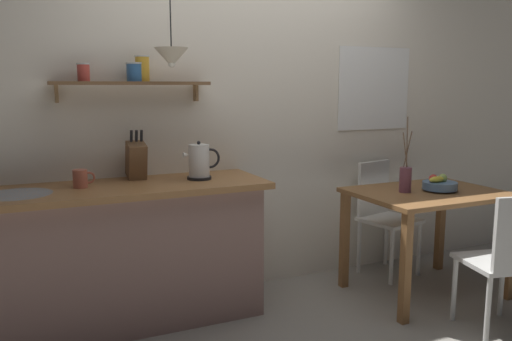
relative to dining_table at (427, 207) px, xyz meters
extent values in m
plane|color=gray|center=(-1.11, 0.08, -0.65)|extent=(14.00, 14.00, 0.00)
cube|color=silver|center=(-0.91, 0.73, 0.70)|extent=(6.80, 0.10, 2.70)
cube|color=white|center=(0.00, 0.67, 0.84)|extent=(0.68, 0.01, 0.66)
cube|color=silver|center=(0.00, 0.67, 0.84)|extent=(0.62, 0.01, 0.60)
cube|color=gray|center=(-2.11, 0.40, -0.22)|extent=(1.74, 0.52, 0.87)
cube|color=#9E6B3D|center=(-2.11, 0.38, 0.24)|extent=(1.83, 0.63, 0.04)
cylinder|color=#B7BABF|center=(-2.68, 0.36, 0.25)|extent=(0.38, 0.38, 0.01)
cube|color=brown|center=(-1.98, 0.57, 0.88)|extent=(1.00, 0.18, 0.02)
cube|color=#99754C|center=(-2.43, 0.65, 0.82)|extent=(0.02, 0.06, 0.12)
cube|color=#99754C|center=(-1.52, 0.65, 0.82)|extent=(0.02, 0.06, 0.12)
cylinder|color=#BC4238|center=(-2.27, 0.57, 0.94)|extent=(0.07, 0.07, 0.10)
cylinder|color=silver|center=(-2.27, 0.57, 1.00)|extent=(0.08, 0.08, 0.01)
cylinder|color=#3366A3|center=(-1.95, 0.57, 0.95)|extent=(0.11, 0.11, 0.11)
cylinder|color=silver|center=(-1.95, 0.57, 1.01)|extent=(0.11, 0.11, 0.01)
cylinder|color=gold|center=(-1.91, 0.57, 0.97)|extent=(0.09, 0.09, 0.16)
cylinder|color=silver|center=(-1.91, 0.57, 1.05)|extent=(0.09, 0.09, 0.01)
cube|color=brown|center=(0.00, 0.00, 0.10)|extent=(1.04, 0.79, 0.03)
cube|color=brown|center=(-0.47, -0.34, -0.28)|extent=(0.06, 0.06, 0.73)
cube|color=brown|center=(0.47, -0.34, -0.28)|extent=(0.06, 0.06, 0.73)
cube|color=brown|center=(-0.47, 0.34, -0.28)|extent=(0.06, 0.06, 0.73)
cube|color=brown|center=(0.47, 0.34, -0.28)|extent=(0.06, 0.06, 0.73)
cube|color=silver|center=(-0.02, -0.65, -0.21)|extent=(0.49, 0.48, 0.03)
cylinder|color=silver|center=(0.19, -0.52, -0.44)|extent=(0.03, 0.03, 0.43)
cylinder|color=silver|center=(-0.15, -0.44, -0.44)|extent=(0.03, 0.03, 0.43)
cylinder|color=silver|center=(-0.22, -0.78, -0.44)|extent=(0.03, 0.03, 0.43)
cube|color=white|center=(0.01, 0.42, -0.20)|extent=(0.47, 0.47, 0.03)
cube|color=white|center=(-0.03, 0.60, 0.03)|extent=(0.35, 0.10, 0.44)
cylinder|color=white|center=(-0.12, 0.22, -0.43)|extent=(0.03, 0.03, 0.44)
cylinder|color=white|center=(0.21, 0.29, -0.43)|extent=(0.03, 0.03, 0.44)
cylinder|color=white|center=(-0.19, 0.54, -0.43)|extent=(0.03, 0.03, 0.44)
cylinder|color=white|center=(0.14, 0.62, -0.43)|extent=(0.03, 0.03, 0.44)
cylinder|color=#51759E|center=(0.08, -0.03, 0.12)|extent=(0.11, 0.11, 0.01)
cylinder|color=#51759E|center=(0.08, -0.03, 0.16)|extent=(0.24, 0.24, 0.05)
ellipsoid|color=yellow|center=(0.05, -0.03, 0.20)|extent=(0.14, 0.07, 0.04)
sphere|color=red|center=(0.04, 0.00, 0.20)|extent=(0.06, 0.06, 0.06)
sphere|color=#8EA84C|center=(0.11, -0.02, 0.21)|extent=(0.06, 0.06, 0.06)
cylinder|color=brown|center=(-0.18, 0.04, 0.20)|extent=(0.08, 0.08, 0.18)
cylinder|color=brown|center=(-0.19, 0.05, 0.42)|extent=(0.05, 0.01, 0.25)
cylinder|color=brown|center=(-0.18, 0.04, 0.47)|extent=(0.02, 0.02, 0.36)
cylinder|color=brown|center=(-0.17, 0.04, 0.42)|extent=(0.06, 0.01, 0.25)
cylinder|color=black|center=(-1.59, 0.39, 0.27)|extent=(0.16, 0.16, 0.02)
cylinder|color=white|center=(-1.59, 0.39, 0.38)|extent=(0.14, 0.14, 0.21)
sphere|color=black|center=(-1.59, 0.39, 0.50)|extent=(0.02, 0.02, 0.02)
cone|color=white|center=(-1.68, 0.39, 0.42)|extent=(0.04, 0.04, 0.04)
torus|color=black|center=(-1.52, 0.39, 0.39)|extent=(0.13, 0.02, 0.13)
cube|color=brown|center=(-1.97, 0.55, 0.39)|extent=(0.12, 0.19, 0.25)
cylinder|color=black|center=(-2.00, 0.51, 0.55)|extent=(0.02, 0.03, 0.08)
cylinder|color=black|center=(-1.97, 0.51, 0.55)|extent=(0.02, 0.03, 0.08)
cylinder|color=black|center=(-1.94, 0.51, 0.55)|extent=(0.02, 0.03, 0.08)
cylinder|color=#C6664C|center=(-2.34, 0.41, 0.31)|extent=(0.09, 0.09, 0.11)
torus|color=#C6664C|center=(-2.29, 0.41, 0.32)|extent=(0.07, 0.01, 0.07)
cylinder|color=black|center=(-1.78, 0.33, 1.27)|extent=(0.01, 0.01, 0.36)
cone|color=beige|center=(-1.78, 0.33, 1.04)|extent=(0.21, 0.21, 0.12)
sphere|color=white|center=(-1.78, 0.33, 1.00)|extent=(0.04, 0.04, 0.04)
camera|label=1|loc=(-2.65, -2.84, 0.87)|focal=36.66mm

